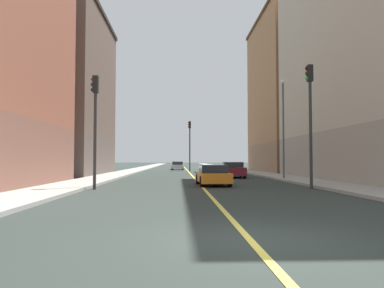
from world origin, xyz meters
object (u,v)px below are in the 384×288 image
(traffic_light_median_far, at_px, (190,139))
(car_orange, at_px, (213,175))
(traffic_light_left_near, at_px, (310,109))
(traffic_light_right_near, at_px, (95,116))
(building_right_midblock, at_px, (55,93))
(car_silver, at_px, (178,166))
(street_lamp_left_near, at_px, (283,118))
(car_maroon, at_px, (233,170))
(building_left_mid, at_px, (297,94))

(traffic_light_median_far, relative_size, car_orange, 1.65)
(traffic_light_left_near, bearing_deg, traffic_light_right_near, 180.00)
(traffic_light_left_near, distance_m, traffic_light_right_near, 11.49)
(building_right_midblock, height_order, car_silver, building_right_midblock)
(building_right_midblock, distance_m, car_silver, 24.27)
(street_lamp_left_near, height_order, car_maroon, street_lamp_left_near)
(traffic_light_right_near, bearing_deg, traffic_light_median_far, 78.44)
(traffic_light_right_near, bearing_deg, car_orange, 22.95)
(building_left_mid, relative_size, car_maroon, 4.94)
(street_lamp_left_near, distance_m, car_silver, 30.11)
(car_orange, bearing_deg, traffic_light_median_far, 91.20)
(building_left_mid, xyz_separation_m, traffic_light_left_near, (-8.04, -26.28, -5.66))
(traffic_light_right_near, height_order, car_silver, traffic_light_right_near)
(traffic_light_right_near, height_order, car_orange, traffic_light_right_near)
(building_right_midblock, xyz_separation_m, car_orange, (14.49, -14.91, -7.64))
(car_maroon, relative_size, car_orange, 0.99)
(traffic_light_median_far, height_order, car_maroon, traffic_light_median_far)
(building_left_mid, xyz_separation_m, traffic_light_right_near, (-19.52, -26.28, -6.06))
(street_lamp_left_near, height_order, car_silver, street_lamp_left_near)
(car_orange, bearing_deg, traffic_light_left_near, -28.80)
(traffic_light_left_near, relative_size, street_lamp_left_near, 0.87)
(traffic_light_right_near, distance_m, car_silver, 37.50)
(traffic_light_left_near, height_order, street_lamp_left_near, street_lamp_left_near)
(traffic_light_left_near, height_order, traffic_light_right_near, traffic_light_left_near)
(building_left_mid, relative_size, car_orange, 4.90)
(building_right_midblock, height_order, traffic_light_median_far, building_right_midblock)
(traffic_light_left_near, bearing_deg, traffic_light_median_far, 100.83)
(building_right_midblock, distance_m, traffic_light_median_far, 18.42)
(traffic_light_median_far, bearing_deg, building_left_mid, -11.38)
(traffic_light_right_near, distance_m, car_maroon, 15.64)
(building_left_mid, xyz_separation_m, car_orange, (-13.03, -23.53, -9.32))
(street_lamp_left_near, xyz_separation_m, car_orange, (-6.01, -5.67, -4.13))
(traffic_light_median_far, distance_m, car_orange, 26.52)
(building_left_mid, bearing_deg, traffic_light_median_far, 168.62)
(building_left_mid, height_order, street_lamp_left_near, building_left_mid)
(traffic_light_left_near, height_order, traffic_light_median_far, same)
(building_right_midblock, relative_size, car_silver, 3.80)
(building_right_midblock, distance_m, street_lamp_left_near, 22.76)
(car_silver, bearing_deg, car_orange, -86.41)
(building_right_midblock, relative_size, car_orange, 4.07)
(car_orange, bearing_deg, building_right_midblock, 134.20)
(traffic_light_right_near, bearing_deg, traffic_light_left_near, 0.00)
(building_right_midblock, xyz_separation_m, car_silver, (12.34, 19.46, -7.63))
(street_lamp_left_near, xyz_separation_m, car_silver, (-8.16, 28.69, -4.13))
(car_silver, bearing_deg, traffic_light_right_near, -96.66)
(traffic_light_right_near, bearing_deg, street_lamp_left_near, 33.96)
(building_left_mid, bearing_deg, car_silver, 144.50)
(street_lamp_left_near, relative_size, car_orange, 1.89)
(traffic_light_left_near, distance_m, street_lamp_left_near, 8.49)
(traffic_light_right_near, xyz_separation_m, street_lamp_left_near, (12.50, 8.42, 0.87))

